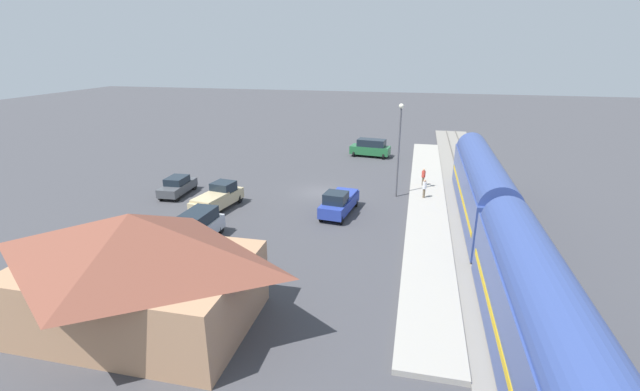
% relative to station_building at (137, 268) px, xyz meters
% --- Properties ---
extents(ground_plane, '(200.00, 200.00, 0.00)m').
position_rel_station_building_xyz_m(ground_plane, '(-4.00, -22.00, -3.07)').
color(ground_plane, '#424247').
extents(railway_track, '(4.80, 70.00, 0.30)m').
position_rel_station_building_xyz_m(railway_track, '(-18.00, -22.00, -2.97)').
color(railway_track, gray).
rests_on(railway_track, ground).
extents(platform, '(3.20, 46.00, 0.30)m').
position_rel_station_building_xyz_m(platform, '(-14.00, -22.00, -2.92)').
color(platform, '#A8A399').
rests_on(platform, ground).
extents(station_building, '(11.55, 7.82, 5.87)m').
position_rel_station_building_xyz_m(station_building, '(0.00, 0.00, 0.00)').
color(station_building, tan).
rests_on(station_building, ground).
extents(pedestrian_on_platform, '(0.36, 0.36, 1.71)m').
position_rel_station_building_xyz_m(pedestrian_on_platform, '(-13.60, -25.47, -1.78)').
color(pedestrian_on_platform, brown).
rests_on(pedestrian_on_platform, platform).
extents(pedestrian_waiting_far, '(0.36, 0.36, 1.71)m').
position_rel_station_building_xyz_m(pedestrian_waiting_far, '(-13.69, -21.78, -1.78)').
color(pedestrian_waiting_far, brown).
rests_on(pedestrian_waiting_far, platform).
extents(suv_silver, '(2.17, 4.98, 2.22)m').
position_rel_station_building_xyz_m(suv_silver, '(1.98, -9.24, -1.92)').
color(suv_silver, silver).
rests_on(suv_silver, ground).
extents(sedan_charcoal, '(2.02, 4.57, 1.74)m').
position_rel_station_building_xyz_m(sedan_charcoal, '(8.81, -18.36, -2.19)').
color(sedan_charcoal, '#47494F').
rests_on(sedan_charcoal, ground).
extents(pickup_blue, '(2.61, 5.60, 2.14)m').
position_rel_station_building_xyz_m(pickup_blue, '(-6.83, -16.88, -2.04)').
color(pickup_blue, '#283D9E').
rests_on(pickup_blue, ground).
extents(suv_green, '(5.12, 2.88, 2.22)m').
position_rel_station_building_xyz_m(suv_green, '(-7.08, -37.40, -1.92)').
color(suv_green, '#236638').
rests_on(suv_green, ground).
extents(pickup_tan, '(2.79, 5.64, 2.14)m').
position_rel_station_building_xyz_m(pickup_tan, '(3.45, -15.72, -2.04)').
color(pickup_tan, '#C6B284').
rests_on(pickup_tan, ground).
extents(light_pole_near_platform, '(0.44, 0.44, 8.52)m').
position_rel_station_building_xyz_m(light_pole_near_platform, '(-11.20, -22.40, 2.23)').
color(light_pole_near_platform, '#515156').
rests_on(light_pole_near_platform, ground).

